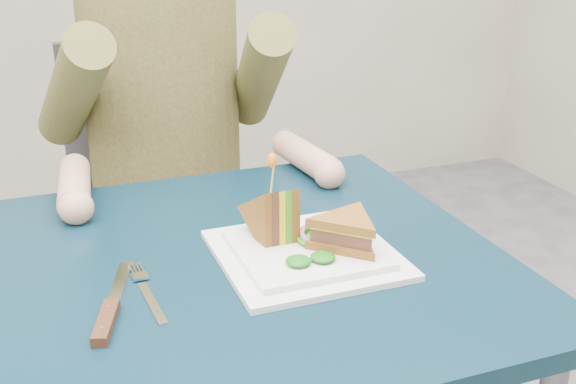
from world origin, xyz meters
name	(u,v)px	position (x,y,z in m)	size (l,w,h in m)	color
table	(251,302)	(0.00, 0.00, 0.65)	(0.75, 0.75, 0.73)	black
chair	(163,203)	(0.00, 0.71, 0.54)	(0.42, 0.40, 0.93)	#47474C
diner	(162,61)	(0.00, 0.60, 0.91)	(0.54, 0.59, 0.74)	#4D4723
plate	(306,252)	(0.08, -0.03, 0.74)	(0.26, 0.26, 0.02)	white
sandwich_flat	(347,232)	(0.13, -0.06, 0.78)	(0.18, 0.18, 0.05)	brown
sandwich_upright	(273,217)	(0.04, 0.01, 0.78)	(0.08, 0.12, 0.12)	brown
fork	(148,293)	(-0.17, -0.06, 0.73)	(0.02, 0.18, 0.01)	silver
knife	(109,314)	(-0.22, -0.10, 0.74)	(0.08, 0.22, 0.02)	silver
toothpick	(272,178)	(0.04, 0.01, 0.85)	(0.00, 0.00, 0.06)	tan
toothpick_frill	(272,160)	(0.04, 0.01, 0.88)	(0.01, 0.01, 0.02)	orange
lettuce_spill	(307,237)	(0.08, -0.02, 0.76)	(0.15, 0.13, 0.02)	#337A14
onion_ring	(314,234)	(0.09, -0.03, 0.77)	(0.04, 0.04, 0.01)	#9E4C7A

